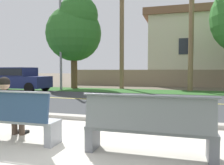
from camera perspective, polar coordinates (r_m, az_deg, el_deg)
ground_plane at (r=11.64m, az=7.15°, el=-3.67°), size 140.00×140.00×0.00m
sidewalk_pavement at (r=4.43m, az=-8.80°, el=-14.98°), size 44.00×3.60×0.01m
curb_edge at (r=6.18m, az=-1.09°, el=-9.23°), size 44.00×0.30×0.11m
street_asphalt at (r=10.17m, az=5.83°, el=-4.63°), size 52.00×8.00×0.01m
road_centre_line at (r=10.17m, az=5.83°, el=-4.60°), size 48.00×0.14×0.01m
far_verge_grass at (r=14.75m, az=9.05°, el=-2.20°), size 48.00×2.80×0.02m
bench_left at (r=4.82m, az=-25.03°, el=-8.09°), size 2.06×0.48×1.01m
bench_right at (r=3.70m, az=9.00°, el=-11.23°), size 2.06×0.48×1.01m
seated_person_white at (r=4.98m, az=-24.66°, el=-5.28°), size 0.52×0.68×1.25m
car_navy_near at (r=15.87m, az=-22.99°, el=1.02°), size 4.30×1.86×1.54m
streetlamp at (r=16.60m, az=-12.53°, el=13.47°), size 0.24×2.10×7.71m
shade_tree_far_left at (r=17.29m, az=-9.32°, el=13.08°), size 4.07×4.07×6.72m
garden_wall at (r=19.60m, az=8.24°, el=1.16°), size 13.00×0.36×1.40m
house_across_street at (r=22.91m, az=24.10°, el=7.82°), size 12.00×6.91×6.60m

